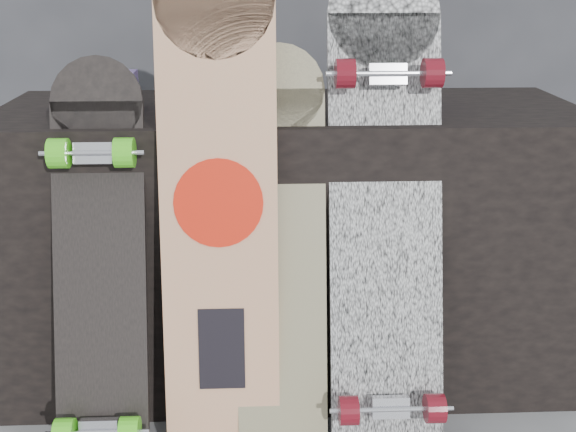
{
  "coord_description": "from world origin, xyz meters",
  "views": [
    {
      "loc": [
        -0.09,
        -1.47,
        1.16
      ],
      "look_at": [
        -0.02,
        0.2,
        0.58
      ],
      "focal_mm": 45.0,
      "sensor_mm": 36.0,
      "label": 1
    }
  ],
  "objects_px": {
    "vendor_table": "(290,242)",
    "longboard_geisha": "(218,195)",
    "longboard_celtic": "(281,242)",
    "longboard_cascadia": "(386,202)",
    "skateboard_dark": "(99,262)"
  },
  "relations": [
    {
      "from": "vendor_table",
      "to": "longboard_geisha",
      "type": "xyz_separation_m",
      "value": [
        -0.19,
        -0.34,
        0.25
      ]
    },
    {
      "from": "vendor_table",
      "to": "longboard_celtic",
      "type": "bearing_deg",
      "value": -96.56
    },
    {
      "from": "longboard_celtic",
      "to": "longboard_cascadia",
      "type": "relative_size",
      "value": 0.83
    },
    {
      "from": "longboard_geisha",
      "to": "skateboard_dark",
      "type": "xyz_separation_m",
      "value": [
        -0.29,
        -0.03,
        -0.15
      ]
    },
    {
      "from": "longboard_celtic",
      "to": "longboard_cascadia",
      "type": "xyz_separation_m",
      "value": [
        0.26,
        0.02,
        0.09
      ]
    },
    {
      "from": "longboard_geisha",
      "to": "longboard_celtic",
      "type": "xyz_separation_m",
      "value": [
        0.15,
        0.01,
        -0.13
      ]
    },
    {
      "from": "longboard_celtic",
      "to": "vendor_table",
      "type": "bearing_deg",
      "value": 83.44
    },
    {
      "from": "longboard_celtic",
      "to": "longboard_cascadia",
      "type": "height_order",
      "value": "longboard_cascadia"
    },
    {
      "from": "longboard_celtic",
      "to": "longboard_cascadia",
      "type": "distance_m",
      "value": 0.27
    },
    {
      "from": "vendor_table",
      "to": "skateboard_dark",
      "type": "relative_size",
      "value": 1.65
    },
    {
      "from": "longboard_celtic",
      "to": "skateboard_dark",
      "type": "height_order",
      "value": "longboard_celtic"
    },
    {
      "from": "longboard_geisha",
      "to": "longboard_cascadia",
      "type": "xyz_separation_m",
      "value": [
        0.4,
        0.03,
        -0.03
      ]
    },
    {
      "from": "longboard_cascadia",
      "to": "longboard_geisha",
      "type": "bearing_deg",
      "value": -176.18
    },
    {
      "from": "vendor_table",
      "to": "longboard_geisha",
      "type": "relative_size",
      "value": 1.29
    },
    {
      "from": "longboard_celtic",
      "to": "skateboard_dark",
      "type": "distance_m",
      "value": 0.44
    }
  ]
}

